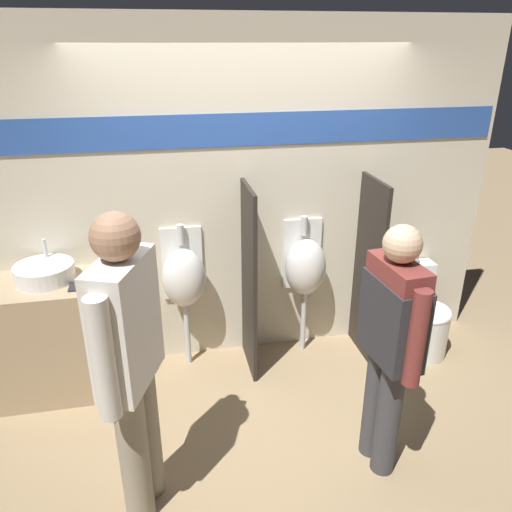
{
  "coord_description": "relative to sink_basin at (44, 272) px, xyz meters",
  "views": [
    {
      "loc": [
        -0.67,
        -3.14,
        2.52
      ],
      "look_at": [
        0.0,
        0.17,
        1.05
      ],
      "focal_mm": 35.0,
      "sensor_mm": 36.0,
      "label": 1
    }
  ],
  "objects": [
    {
      "name": "ground_plane",
      "position": [
        1.52,
        -0.35,
        -0.98
      ],
      "size": [
        16.0,
        16.0,
        0.0
      ],
      "primitive_type": "plane",
      "color": "#997F5B"
    },
    {
      "name": "display_wall",
      "position": [
        1.52,
        0.25,
        0.38
      ],
      "size": [
        4.14,
        0.07,
        2.7
      ],
      "color": "beige",
      "rests_on": "ground_plane"
    },
    {
      "name": "sink_counter",
      "position": [
        -0.05,
        -0.06,
        -0.52
      ],
      "size": [
        0.89,
        0.55,
        0.91
      ],
      "color": "tan",
      "rests_on": "ground_plane"
    },
    {
      "name": "sink_basin",
      "position": [
        0.0,
        0.0,
        0.0
      ],
      "size": [
        0.42,
        0.42,
        0.26
      ],
      "color": "white",
      "rests_on": "sink_counter"
    },
    {
      "name": "cell_phone",
      "position": [
        0.22,
        -0.16,
        -0.06
      ],
      "size": [
        0.07,
        0.14,
        0.01
      ],
      "color": "#232328",
      "rests_on": "sink_counter"
    },
    {
      "name": "divider_near_counter",
      "position": [
        1.5,
        -0.04,
        -0.21
      ],
      "size": [
        0.03,
        0.51,
        1.54
      ],
      "color": "#28231E",
      "rests_on": "ground_plane"
    },
    {
      "name": "divider_mid",
      "position": [
        2.49,
        -0.04,
        -0.21
      ],
      "size": [
        0.03,
        0.51,
        1.54
      ],
      "color": "#28231E",
      "rests_on": "ground_plane"
    },
    {
      "name": "urinal_near_counter",
      "position": [
        1.0,
        0.1,
        -0.18
      ],
      "size": [
        0.34,
        0.26,
        1.21
      ],
      "color": "silver",
      "rests_on": "ground_plane"
    },
    {
      "name": "urinal_far",
      "position": [
        1.99,
        0.1,
        -0.18
      ],
      "size": [
        0.34,
        0.26,
        1.21
      ],
      "color": "silver",
      "rests_on": "ground_plane"
    },
    {
      "name": "toilet",
      "position": [
        2.99,
        -0.11,
        -0.69
      ],
      "size": [
        0.43,
        0.59,
        0.87
      ],
      "color": "white",
      "rests_on": "ground_plane"
    },
    {
      "name": "person_in_vest",
      "position": [
        2.11,
        -1.23,
        -0.03
      ],
      "size": [
        0.24,
        0.57,
        1.62
      ],
      "rotation": [
        0.0,
        0.0,
        1.66
      ],
      "color": "#3D3D42",
      "rests_on": "ground_plane"
    },
    {
      "name": "person_with_lanyard",
      "position": [
        0.64,
        -1.26,
        0.02
      ],
      "size": [
        0.35,
        0.6,
        1.8
      ],
      "rotation": [
        0.0,
        0.0,
        1.21
      ],
      "color": "gray",
      "rests_on": "ground_plane"
    }
  ]
}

